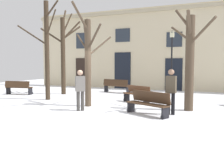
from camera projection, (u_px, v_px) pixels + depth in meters
name	position (u px, v px, depth m)	size (l,w,h in m)	color
ground_plane	(96.00, 108.00, 11.25)	(31.18, 31.18, 0.00)	white
building_facade	(151.00, 48.00, 19.07)	(19.49, 0.60, 6.04)	beige
tree_foreground	(63.00, 51.00, 16.15)	(2.26, 1.43, 5.43)	#382B1E
tree_left_of_center	(47.00, 48.00, 13.60)	(2.39, 1.67, 5.20)	#382B1E
tree_near_facade	(190.00, 59.00, 10.46)	(2.02, 2.25, 4.18)	#4C3D2D
tree_right_of_center	(88.00, 58.00, 11.59)	(1.62, 2.40, 4.50)	#4C3D2D
streetlamp	(172.00, 55.00, 16.49)	(0.30, 0.30, 4.03)	black
bench_far_corner	(148.00, 103.00, 9.69)	(1.84, 1.19, 0.90)	#3D2819
bench_near_lamp	(116.00, 86.00, 17.00)	(1.94, 0.79, 0.89)	#3D2819
bench_by_litter_bin	(137.00, 94.00, 12.72)	(1.56, 1.09, 0.84)	#51331E
bench_near_center_tree	(19.00, 87.00, 16.05)	(1.73, 0.84, 0.86)	#3D2819
person_strolling	(80.00, 88.00, 10.52)	(0.43, 0.42, 1.68)	#403D3A
person_crossing_plaza	(171.00, 89.00, 9.74)	(0.39, 0.25, 1.73)	black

